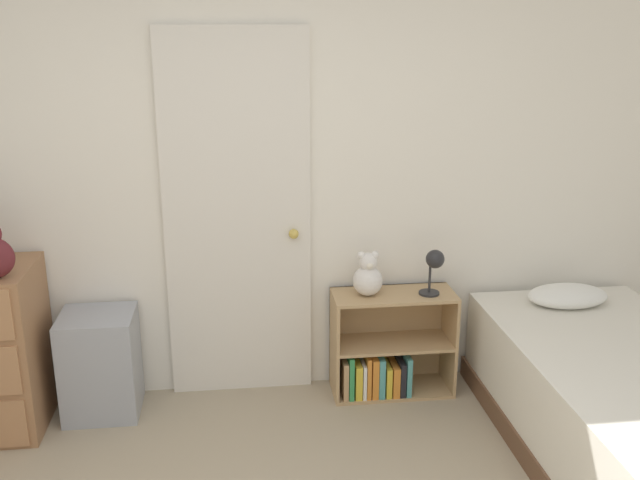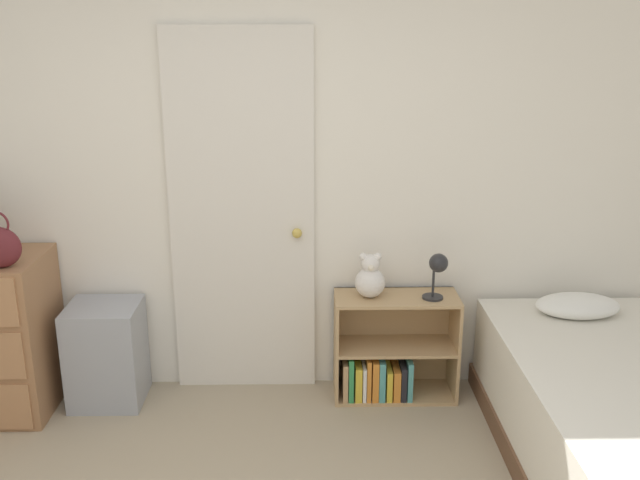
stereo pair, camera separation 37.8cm
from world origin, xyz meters
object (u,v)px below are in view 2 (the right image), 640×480
object	(u,v)px
teddy_bear	(370,278)
desk_lamp	(438,268)
bed	(622,423)
storage_bin	(107,354)
bookshelf	(387,358)

from	to	relation	value
teddy_bear	desk_lamp	world-z (taller)	desk_lamp
teddy_bear	bed	size ratio (longest dim) A/B	0.14
storage_bin	desk_lamp	distance (m)	1.91
storage_bin	teddy_bear	bearing A→B (deg)	1.33
storage_bin	teddy_bear	size ratio (longest dim) A/B	2.25
bookshelf	desk_lamp	world-z (taller)	desk_lamp
storage_bin	bed	bearing A→B (deg)	-16.03
desk_lamp	storage_bin	bearing A→B (deg)	179.74
bookshelf	teddy_bear	world-z (taller)	teddy_bear
storage_bin	bookshelf	size ratio (longest dim) A/B	0.83
bookshelf	bed	distance (m)	1.29
storage_bin	bed	distance (m)	2.71
teddy_bear	desk_lamp	size ratio (longest dim) A/B	0.97
storage_bin	bed	size ratio (longest dim) A/B	0.31
bookshelf	storage_bin	bearing A→B (deg)	-178.78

